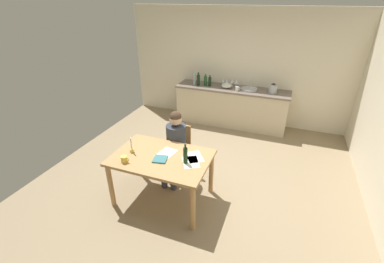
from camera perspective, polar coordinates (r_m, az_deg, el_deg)
ground_plane at (r=4.57m, az=1.63°, el=-10.00°), size 5.20×5.20×0.04m
wall_back at (r=6.31m, az=9.87°, el=13.80°), size 5.20×0.12×2.60m
kitchen_counter at (r=6.23m, az=8.55°, el=5.50°), size 2.58×0.64×0.90m
dining_table at (r=3.76m, az=-6.69°, el=-6.78°), size 1.38×0.92×0.76m
chair_at_table at (r=4.40m, az=-3.01°, el=-3.65°), size 0.42×0.42×0.87m
person_seated at (r=4.18m, az=-3.79°, el=-2.41°), size 0.34×0.60×1.19m
coffee_mug at (r=3.66m, az=-14.66°, el=-5.90°), size 0.13×0.09×0.09m
candlestick at (r=3.85m, az=-13.09°, el=-3.61°), size 0.06×0.06×0.24m
book_magazine at (r=3.64m, az=-7.02°, el=-6.04°), size 0.22×0.22×0.02m
paper_letter at (r=3.67m, az=0.55°, el=-5.59°), size 0.34×0.36×0.00m
paper_bill at (r=3.77m, az=-5.68°, el=-4.76°), size 0.26×0.33×0.00m
paper_envelope at (r=3.57m, az=-0.28°, el=-6.73°), size 0.33×0.36×0.00m
wine_bottle_on_table at (r=3.49m, az=-1.46°, el=-5.21°), size 0.06×0.06×0.29m
sink_unit at (r=6.01m, az=12.45°, el=9.12°), size 0.36×0.36×0.24m
bottle_oil at (r=6.19m, az=0.54°, el=11.31°), size 0.06×0.06×0.30m
bottle_vinegar at (r=6.17m, az=1.39°, el=11.26°), size 0.07×0.07×0.31m
bottle_wine_red at (r=6.18m, az=2.98°, el=11.11°), size 0.07×0.07×0.27m
bottle_sauce at (r=6.15m, az=3.93°, el=10.92°), size 0.07×0.07×0.25m
mixing_bowl at (r=6.06m, az=7.64°, el=9.98°), size 0.24×0.24×0.11m
stovetop_kettle at (r=5.94m, az=17.39°, el=9.05°), size 0.18×0.18×0.22m
wine_glass_near_sink at (r=6.18m, az=9.70°, el=10.70°), size 0.07×0.07×0.15m
wine_glass_by_kettle at (r=6.20m, az=8.80°, el=10.82°), size 0.07×0.07×0.15m
wine_glass_back_left at (r=6.22m, az=7.65°, el=10.97°), size 0.07×0.07×0.15m
wine_glass_back_right at (r=6.24m, az=6.86°, el=11.07°), size 0.07×0.07×0.15m
teacup_on_counter at (r=5.90m, az=9.89°, el=9.26°), size 0.11×0.07×0.10m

